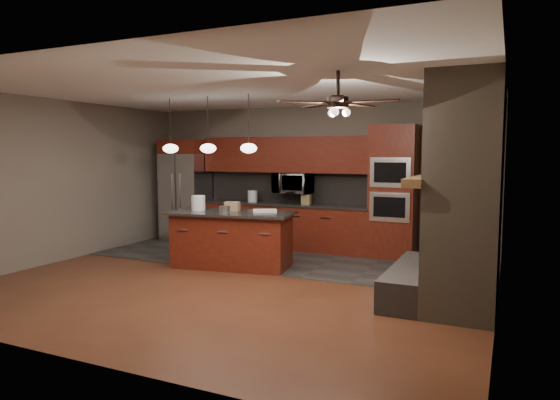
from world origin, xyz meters
The scene contains 22 objects.
ground centered at (0.00, 0.00, 0.00)m, with size 7.00×7.00×0.00m, color brown.
ceiling centered at (0.00, 0.00, 2.80)m, with size 7.00×6.00×0.02m, color white.
back_wall centered at (0.00, 3.00, 1.40)m, with size 7.00×0.02×2.80m, color #70695A.
right_wall centered at (3.50, 0.00, 1.40)m, with size 0.02×6.00×2.80m, color #70695A.
left_wall centered at (-3.50, 0.00, 1.40)m, with size 0.02×6.00×2.80m, color #70695A.
slate_tile_patch centered at (0.00, 1.80, 0.01)m, with size 7.00×2.40×0.01m, color #363430.
fireplace_column centered at (3.04, 0.40, 1.30)m, with size 1.30×2.10×2.80m.
back_cabinetry centered at (-0.48, 2.74, 0.89)m, with size 3.59×0.64×2.20m.
oven_tower centered at (1.70, 2.69, 1.19)m, with size 0.80×0.63×2.38m.
microwave centered at (-0.27, 2.75, 1.30)m, with size 0.73×0.41×0.50m, color silver.
refrigerator centered at (-2.73, 2.62, 1.08)m, with size 0.93×0.75×2.16m.
kitchen_island centered at (-0.56, 0.85, 0.47)m, with size 2.16×1.24×0.92m.
white_bucket centered at (-1.19, 0.82, 1.04)m, with size 0.23×0.23×0.25m, color white.
paint_can centered at (-0.55, 0.62, 0.98)m, with size 0.18×0.18×0.12m, color #B0B0B5.
paint_tray centered at (-0.06, 1.07, 0.94)m, with size 0.38×0.27×0.04m, color white.
cardboard_box centered at (-0.62, 0.98, 1.00)m, with size 0.24×0.17×0.15m, color #9D7D51.
counter_bucket centered at (-1.15, 2.70, 1.01)m, with size 0.20×0.20×0.22m, color white.
counter_box centered at (0.04, 2.65, 0.99)m, with size 0.17×0.13×0.19m, color olive.
pendant_left centered at (-1.65, 0.70, 1.96)m, with size 0.26×0.26×0.92m.
pendant_center centered at (-0.90, 0.70, 1.96)m, with size 0.26×0.26×0.92m.
pendant_right centered at (-0.15, 0.70, 1.96)m, with size 0.26×0.26×0.92m.
ceiling_fan centered at (1.80, -0.80, 2.46)m, with size 1.27×1.33×0.41m.
Camera 1 is at (3.59, -6.21, 1.89)m, focal length 32.00 mm.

